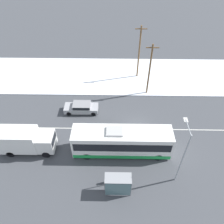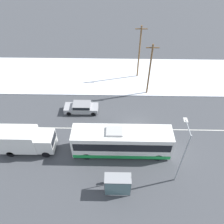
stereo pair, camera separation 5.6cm
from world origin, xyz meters
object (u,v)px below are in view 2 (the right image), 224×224
at_px(box_truck, 25,140).
at_px(pedestrian_at_stop, 112,176).
at_px(bus_shelter, 118,184).
at_px(sedan_car, 82,107).
at_px(streetlamp, 183,150).
at_px(utility_pole_roadside, 150,70).
at_px(city_bus, 122,142).
at_px(utility_pole_snowlot, 139,52).

xyz_separation_m(box_truck, pedestrian_at_stop, (10.07, -4.02, -0.75)).
relative_size(box_truck, bus_shelter, 2.48).
distance_m(sedan_car, streetlamp, 15.46).
xyz_separation_m(box_truck, sedan_car, (5.60, 6.79, -0.95)).
distance_m(pedestrian_at_stop, bus_shelter, 1.53).
bearing_deg(pedestrian_at_stop, utility_pole_roadside, 71.41).
xyz_separation_m(sedan_car, bus_shelter, (5.07, -12.03, 0.88)).
xyz_separation_m(city_bus, box_truck, (-11.11, 0.05, -0.02)).
xyz_separation_m(bus_shelter, utility_pole_roadside, (4.53, 16.47, 2.58)).
bearing_deg(bus_shelter, utility_pole_snowlot, 81.00).
relative_size(city_bus, bus_shelter, 4.29).
distance_m(pedestrian_at_stop, utility_pole_roadside, 16.41).
bearing_deg(sedan_car, bus_shelter, 112.84).
bearing_deg(box_truck, pedestrian_at_stop, -21.74).
xyz_separation_m(bus_shelter, utility_pole_snowlot, (3.34, 21.06, 2.90)).
bearing_deg(bus_shelter, streetlamp, 18.34).
relative_size(utility_pole_roadside, utility_pole_snowlot, 0.93).
relative_size(box_truck, sedan_car, 1.37).
bearing_deg(city_bus, streetlamp, -29.27).
height_order(utility_pole_roadside, utility_pole_snowlot, utility_pole_snowlot).
bearing_deg(bus_shelter, pedestrian_at_stop, 115.89).
bearing_deg(sedan_car, streetlamp, 138.14).
xyz_separation_m(city_bus, utility_pole_snowlot, (2.89, 15.87, 2.80)).
bearing_deg(streetlamp, box_truck, 169.13).
distance_m(city_bus, bus_shelter, 5.22).
height_order(box_truck, streetlamp, streetlamp).
xyz_separation_m(city_bus, sedan_car, (-5.51, 6.84, -0.97)).
relative_size(sedan_car, streetlamp, 0.65).
distance_m(city_bus, streetlamp, 7.06).
distance_m(pedestrian_at_stop, utility_pole_snowlot, 20.54).
height_order(city_bus, streetlamp, streetlamp).
height_order(city_bus, utility_pole_snowlot, utility_pole_snowlot).
bearing_deg(pedestrian_at_stop, streetlamp, 6.76).
height_order(sedan_car, utility_pole_roadside, utility_pole_roadside).
relative_size(city_bus, utility_pole_snowlot, 1.27).
distance_m(streetlamp, utility_pole_roadside, 14.54).
distance_m(box_truck, utility_pole_roadside, 19.06).
bearing_deg(streetlamp, utility_pole_snowlot, 98.27).
xyz_separation_m(pedestrian_at_stop, streetlamp, (6.70, 0.79, 3.54)).
bearing_deg(bus_shelter, box_truck, 153.82).
distance_m(city_bus, utility_pole_snowlot, 16.37).
bearing_deg(bus_shelter, city_bus, 85.14).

